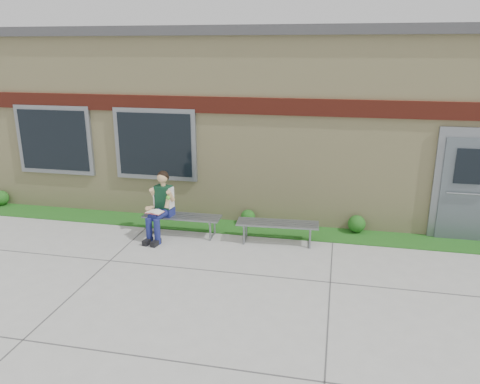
# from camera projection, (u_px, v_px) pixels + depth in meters

# --- Properties ---
(ground) EXTENTS (80.00, 80.00, 0.00)m
(ground) POSITION_uv_depth(u_px,v_px,m) (267.00, 291.00, 7.55)
(ground) COLOR #9E9E99
(ground) RESTS_ON ground
(grass_strip) EXTENTS (16.00, 0.80, 0.02)m
(grass_strip) POSITION_uv_depth(u_px,v_px,m) (285.00, 231.00, 9.97)
(grass_strip) COLOR #1E4B14
(grass_strip) RESTS_ON ground
(school_building) EXTENTS (16.20, 6.22, 4.20)m
(school_building) POSITION_uv_depth(u_px,v_px,m) (302.00, 112.00, 12.53)
(school_building) COLOR beige
(school_building) RESTS_ON ground
(bench_left) EXTENTS (1.63, 0.47, 0.42)m
(bench_left) POSITION_uv_depth(u_px,v_px,m) (182.00, 220.00, 9.74)
(bench_left) COLOR slate
(bench_left) RESTS_ON ground
(bench_right) EXTENTS (1.65, 0.55, 0.42)m
(bench_right) POSITION_uv_depth(u_px,v_px,m) (277.00, 227.00, 9.34)
(bench_right) COLOR slate
(bench_right) RESTS_ON ground
(girl) EXTENTS (0.52, 0.90, 1.38)m
(girl) POSITION_uv_depth(u_px,v_px,m) (161.00, 205.00, 9.51)
(girl) COLOR navy
(girl) RESTS_ON ground
(shrub_west) EXTENTS (0.37, 0.37, 0.37)m
(shrub_west) POSITION_uv_depth(u_px,v_px,m) (1.00, 198.00, 11.56)
(shrub_west) COLOR #1E4B14
(shrub_west) RESTS_ON grass_strip
(shrub_mid) EXTENTS (0.32, 0.32, 0.32)m
(shrub_mid) POSITION_uv_depth(u_px,v_px,m) (248.00, 217.00, 10.33)
(shrub_mid) COLOR #1E4B14
(shrub_mid) RESTS_ON grass_strip
(shrub_east) EXTENTS (0.37, 0.37, 0.37)m
(shrub_east) POSITION_uv_depth(u_px,v_px,m) (357.00, 224.00, 9.86)
(shrub_east) COLOR #1E4B14
(shrub_east) RESTS_ON grass_strip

